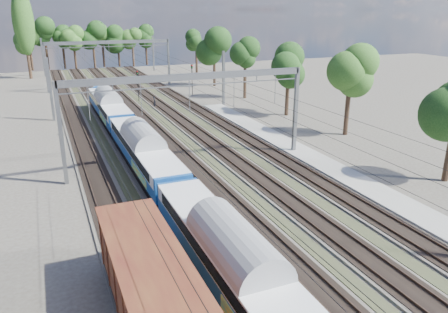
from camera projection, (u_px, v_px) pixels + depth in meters
name	position (u px, v px, depth m)	size (l,w,h in m)	color
track_bed	(154.00, 129.00, 55.57)	(21.00, 130.00, 0.34)	#47423A
platform	(358.00, 183.00, 38.08)	(3.00, 70.00, 0.30)	gray
catenary	(140.00, 71.00, 60.40)	(25.65, 130.00, 9.00)	slate
tree_belt	(126.00, 41.00, 97.24)	(39.73, 100.58, 11.31)	black
poplar	(23.00, 22.00, 92.85)	(4.40, 4.40, 19.04)	black
emu_train	(144.00, 147.00, 40.00)	(2.98, 62.97, 4.35)	black
freight_boxcar	(160.00, 309.00, 18.53)	(3.19, 15.39, 3.97)	black
worker	(155.00, 102.00, 67.85)	(0.62, 0.41, 1.70)	black
signal_near	(138.00, 82.00, 71.70)	(0.36, 0.33, 5.05)	black
signal_far	(192.00, 76.00, 77.27)	(0.33, 0.30, 5.31)	black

